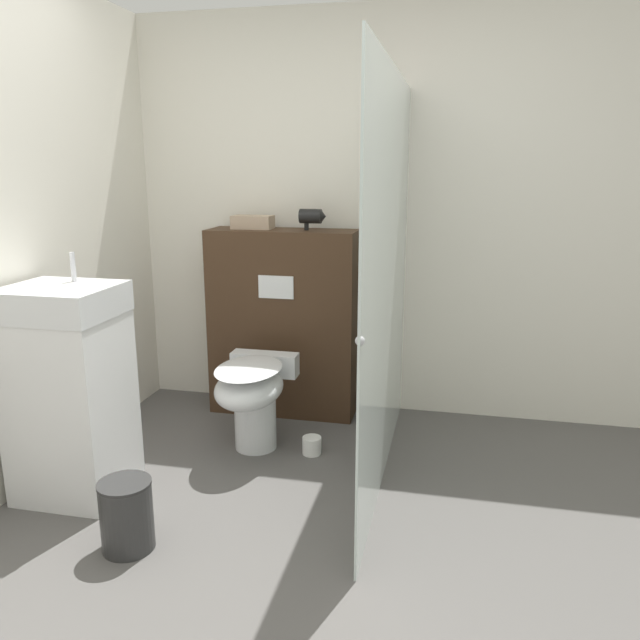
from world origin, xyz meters
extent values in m
plane|color=#565451|center=(0.00, 0.00, 0.00)|extent=(12.00, 12.00, 0.00)
cube|color=silver|center=(0.00, 1.93, 1.25)|extent=(8.00, 0.06, 2.50)
cube|color=#3D2819|center=(-0.37, 1.72, 0.59)|extent=(0.93, 0.30, 1.19)
cube|color=white|center=(-0.37, 1.56, 0.85)|extent=(0.22, 0.01, 0.14)
cube|color=silver|center=(0.37, 0.99, 1.01)|extent=(0.01, 1.82, 2.01)
sphere|color=#B2B2B7|center=(0.37, 0.11, 0.97)|extent=(0.04, 0.04, 0.04)
cylinder|color=white|center=(-0.38, 1.13, 0.19)|extent=(0.24, 0.24, 0.37)
ellipsoid|color=white|center=(-0.38, 1.04, 0.39)|extent=(0.36, 0.51, 0.20)
ellipsoid|color=white|center=(-0.38, 1.04, 0.50)|extent=(0.35, 0.50, 0.02)
cube|color=white|center=(-0.38, 1.33, 0.44)|extent=(0.39, 0.11, 0.13)
cube|color=white|center=(-1.08, 0.47, 0.45)|extent=(0.48, 0.44, 0.89)
cube|color=white|center=(-1.08, 0.47, 0.96)|extent=(0.49, 0.45, 0.14)
cylinder|color=silver|center=(-1.08, 0.59, 1.11)|extent=(0.02, 0.02, 0.14)
cylinder|color=black|center=(-0.19, 1.72, 1.27)|extent=(0.13, 0.09, 0.09)
cone|color=black|center=(-0.11, 1.72, 1.27)|extent=(0.03, 0.07, 0.07)
cylinder|color=black|center=(-0.22, 1.72, 1.23)|extent=(0.03, 0.03, 0.08)
cube|color=tan|center=(-0.57, 1.73, 1.23)|extent=(0.25, 0.14, 0.08)
cylinder|color=white|center=(-0.05, 1.12, 0.05)|extent=(0.11, 0.11, 0.10)
cylinder|color=#2D2D2D|center=(-0.60, 0.09, 0.15)|extent=(0.22, 0.22, 0.29)
cylinder|color=#2D2D2D|center=(-0.60, 0.09, 0.30)|extent=(0.22, 0.22, 0.01)
camera|label=1|loc=(0.70, -2.01, 1.57)|focal=35.00mm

